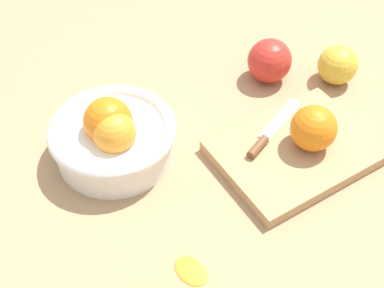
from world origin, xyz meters
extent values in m
plane|color=tan|center=(0.00, 0.00, 0.00)|extent=(2.40, 2.40, 0.00)
cylinder|color=white|center=(-0.18, 0.11, 0.03)|extent=(0.18, 0.18, 0.06)
torus|color=white|center=(-0.18, 0.11, 0.06)|extent=(0.20, 0.20, 0.02)
sphere|color=orange|center=(-0.18, 0.08, 0.07)|extent=(0.06, 0.06, 0.06)
sphere|color=orange|center=(-0.19, 0.11, 0.07)|extent=(0.07, 0.07, 0.07)
cube|color=tan|center=(0.08, -0.02, 0.01)|extent=(0.27, 0.21, 0.02)
sphere|color=orange|center=(0.10, -0.02, 0.06)|extent=(0.07, 0.07, 0.07)
cube|color=silver|center=(0.08, 0.04, 0.02)|extent=(0.11, 0.07, 0.00)
cylinder|color=brown|center=(0.02, 0.00, 0.03)|extent=(0.05, 0.03, 0.01)
sphere|color=red|center=(0.14, 0.17, 0.04)|extent=(0.08, 0.08, 0.08)
sphere|color=gold|center=(0.24, 0.11, 0.04)|extent=(0.07, 0.07, 0.07)
ellipsoid|color=orange|center=(-0.16, -0.13, 0.00)|extent=(0.05, 0.06, 0.01)
camera|label=1|loc=(-0.30, -0.43, 0.60)|focal=46.89mm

